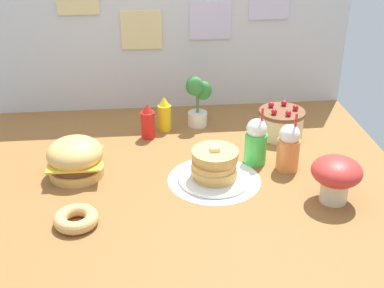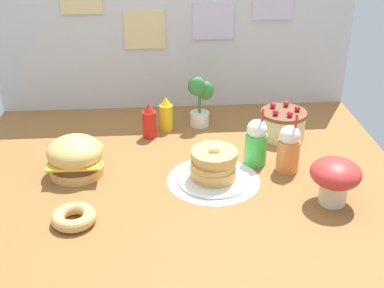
{
  "view_description": "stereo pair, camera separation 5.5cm",
  "coord_description": "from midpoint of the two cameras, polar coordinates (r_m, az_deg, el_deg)",
  "views": [
    {
      "loc": [
        -0.18,
        -2.12,
        1.29
      ],
      "look_at": [
        0.05,
        0.14,
        0.11
      ],
      "focal_mm": 48.04,
      "sensor_mm": 36.0,
      "label": 1
    },
    {
      "loc": [
        -0.12,
        -2.13,
        1.29
      ],
      "look_at": [
        0.05,
        0.14,
        0.11
      ],
      "focal_mm": 48.04,
      "sensor_mm": 36.0,
      "label": 2
    }
  ],
  "objects": [
    {
      "name": "ground_plane",
      "position": [
        2.5,
        -0.19,
        -4.0
      ],
      "size": [
        2.15,
        1.8,
        0.02
      ],
      "primitive_type": "cube",
      "color": "brown"
    },
    {
      "name": "back_wall",
      "position": [
        3.14,
        -1.37,
        12.2
      ],
      "size": [
        2.15,
        0.04,
        0.93
      ],
      "color": "silver",
      "rests_on": "ground_plane"
    },
    {
      "name": "doily_mat",
      "position": [
        2.48,
        3.03,
        -4.01
      ],
      "size": [
        0.45,
        0.45,
        0.0
      ],
      "primitive_type": "cylinder",
      "color": "white",
      "rests_on": "ground_plane"
    },
    {
      "name": "burger",
      "position": [
        2.55,
        -12.22,
        -1.39
      ],
      "size": [
        0.27,
        0.27,
        0.19
      ],
      "color": "#DBA859",
      "rests_on": "ground_plane"
    },
    {
      "name": "pancake_stack",
      "position": [
        2.44,
        3.08,
        -2.57
      ],
      "size": [
        0.35,
        0.35,
        0.18
      ],
      "color": "white",
      "rests_on": "doily_mat"
    },
    {
      "name": "layer_cake",
      "position": [
        2.9,
        10.58,
        2.22
      ],
      "size": [
        0.25,
        0.25,
        0.19
      ],
      "color": "beige",
      "rests_on": "ground_plane"
    },
    {
      "name": "ketchup_bottle",
      "position": [
        2.85,
        -4.22,
        2.5
      ],
      "size": [
        0.08,
        0.08,
        0.2
      ],
      "color": "red",
      "rests_on": "ground_plane"
    },
    {
      "name": "mustard_bottle",
      "position": [
        2.93,
        -2.35,
        3.28
      ],
      "size": [
        0.08,
        0.08,
        0.2
      ],
      "color": "yellow",
      "rests_on": "ground_plane"
    },
    {
      "name": "cream_soda_cup",
      "position": [
        2.59,
        7.73,
        0.2
      ],
      "size": [
        0.11,
        0.11,
        0.31
      ],
      "color": "green",
      "rests_on": "ground_plane"
    },
    {
      "name": "orange_float_cup",
      "position": [
        2.55,
        11.29,
        -0.53
      ],
      "size": [
        0.11,
        0.11,
        0.31
      ],
      "color": "orange",
      "rests_on": "ground_plane"
    },
    {
      "name": "donut_pink_glaze",
      "position": [
        2.22,
        -12.3,
        -7.91
      ],
      "size": [
        0.19,
        0.19,
        0.06
      ],
      "color": "tan",
      "rests_on": "ground_plane"
    },
    {
      "name": "potted_plant",
      "position": [
        2.96,
        1.38,
        5.04
      ],
      "size": [
        0.15,
        0.12,
        0.31
      ],
      "color": "white",
      "rests_on": "ground_plane"
    },
    {
      "name": "mushroom_stool",
      "position": [
        2.34,
        16.26,
        -3.54
      ],
      "size": [
        0.22,
        0.22,
        0.21
      ],
      "color": "beige",
      "rests_on": "ground_plane"
    }
  ]
}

